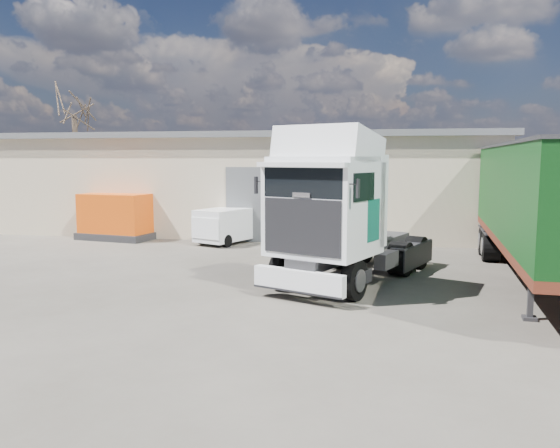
% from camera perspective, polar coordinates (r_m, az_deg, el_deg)
% --- Properties ---
extents(ground, '(120.00, 120.00, 0.00)m').
position_cam_1_polar(ground, '(16.25, -2.09, -7.43)').
color(ground, black).
rests_on(ground, ground).
extents(warehouse, '(30.60, 12.60, 5.42)m').
position_cam_1_polar(warehouse, '(32.78, -5.99, 4.49)').
color(warehouse, beige).
rests_on(warehouse, ground).
extents(bare_tree, '(4.00, 4.00, 9.60)m').
position_cam_1_polar(bare_tree, '(41.58, -20.76, 11.85)').
color(bare_tree, '#382B21').
rests_on(bare_tree, ground).
extents(tractor_unit, '(5.35, 7.77, 4.97)m').
position_cam_1_polar(tractor_unit, '(17.12, 6.14, 0.39)').
color(tractor_unit, black).
rests_on(tractor_unit, ground).
extents(box_trailer, '(3.85, 13.67, 4.49)m').
position_cam_1_polar(box_trailer, '(19.17, 25.89, 2.37)').
color(box_trailer, '#2D2D30').
rests_on(box_trailer, ground).
extents(panel_van, '(3.05, 4.35, 1.65)m').
position_cam_1_polar(panel_van, '(26.20, -5.18, -0.07)').
color(panel_van, black).
rests_on(panel_van, ground).
extents(orange_skip, '(3.95, 2.82, 2.27)m').
position_cam_1_polar(orange_skip, '(28.42, -16.58, 0.49)').
color(orange_skip, '#2D2D30').
rests_on(orange_skip, ground).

